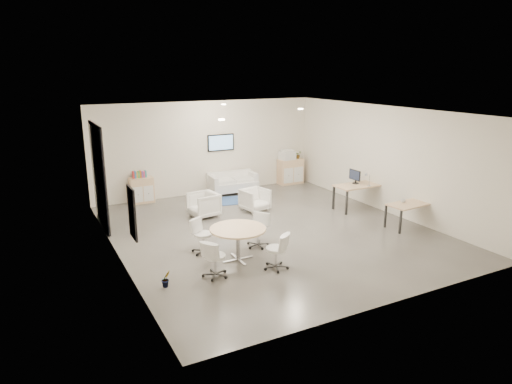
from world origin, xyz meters
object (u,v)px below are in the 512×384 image
(sideboard_left, at_px, (142,190))
(round_table, at_px, (238,232))
(desk_front, at_px, (410,206))
(armchair_left, at_px, (204,204))
(loveseat, at_px, (232,183))
(desk_rear, at_px, (359,187))
(sideboard_right, at_px, (290,171))
(armchair_right, at_px, (255,199))

(sideboard_left, bearing_deg, round_table, -81.98)
(desk_front, bearing_deg, armchair_left, 138.77)
(loveseat, distance_m, desk_rear, 4.47)
(sideboard_right, xyz_separation_m, armchair_right, (-2.77, -2.41, -0.10))
(sideboard_right, relative_size, round_table, 0.75)
(sideboard_right, distance_m, armchair_right, 3.68)
(desk_rear, bearing_deg, sideboard_left, 146.94)
(loveseat, bearing_deg, round_table, -109.53)
(loveseat, height_order, desk_front, loveseat)
(desk_rear, bearing_deg, armchair_right, 155.52)
(desk_front, bearing_deg, armchair_right, 128.18)
(armchair_left, relative_size, desk_front, 0.58)
(sideboard_left, xyz_separation_m, armchair_left, (1.27, -2.28, -0.02))
(loveseat, height_order, round_table, round_table)
(sideboard_right, relative_size, desk_front, 0.70)
(armchair_right, relative_size, round_table, 0.59)
(loveseat, height_order, desk_rear, desk_rear)
(sideboard_right, relative_size, desk_rear, 0.64)
(armchair_left, distance_m, round_table, 3.41)
(loveseat, relative_size, desk_rear, 1.15)
(desk_rear, height_order, desk_front, desk_rear)
(armchair_left, xyz_separation_m, round_table, (-0.47, -3.37, 0.30))
(desk_front, distance_m, round_table, 5.17)
(sideboard_right, height_order, round_table, sideboard_right)
(sideboard_left, bearing_deg, desk_rear, -32.98)
(desk_rear, relative_size, round_table, 1.17)
(sideboard_left, xyz_separation_m, desk_rear, (5.82, -3.78, 0.28))
(sideboard_left, height_order, loveseat, sideboard_left)
(loveseat, xyz_separation_m, desk_rear, (2.66, -3.58, 0.36))
(armchair_left, bearing_deg, sideboard_left, -158.45)
(sideboard_right, distance_m, round_table, 7.43)
(sideboard_left, distance_m, round_table, 5.71)
(sideboard_left, relative_size, armchair_left, 1.06)
(sideboard_left, relative_size, round_table, 0.66)
(armchair_right, distance_m, desk_front, 4.55)
(loveseat, distance_m, armchair_left, 2.81)
(sideboard_right, distance_m, desk_rear, 3.75)
(sideboard_right, xyz_separation_m, desk_rear, (0.16, -3.74, 0.23))
(sideboard_left, height_order, desk_front, sideboard_left)
(armchair_left, xyz_separation_m, desk_rear, (4.55, -1.50, 0.30))
(sideboard_left, bearing_deg, loveseat, -3.64)
(desk_rear, bearing_deg, loveseat, 126.62)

